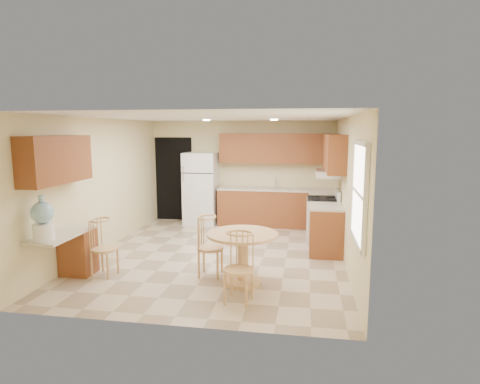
% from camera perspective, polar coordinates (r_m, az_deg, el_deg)
% --- Properties ---
extents(floor, '(5.50, 5.50, 0.00)m').
position_cam_1_polar(floor, '(7.51, -3.05, -8.89)').
color(floor, tan).
rests_on(floor, ground).
extents(ceiling, '(4.50, 5.50, 0.02)m').
position_cam_1_polar(ceiling, '(7.16, -3.22, 10.54)').
color(ceiling, white).
rests_on(ceiling, wall_back).
extents(wall_back, '(4.50, 0.02, 2.50)m').
position_cam_1_polar(wall_back, '(9.91, 0.27, 2.83)').
color(wall_back, beige).
rests_on(wall_back, floor).
extents(wall_front, '(4.50, 0.02, 2.50)m').
position_cam_1_polar(wall_front, '(4.63, -10.44, -4.21)').
color(wall_front, beige).
rests_on(wall_front, floor).
extents(wall_left, '(0.02, 5.50, 2.50)m').
position_cam_1_polar(wall_left, '(8.02, -19.05, 0.93)').
color(wall_left, beige).
rests_on(wall_left, floor).
extents(wall_right, '(0.02, 5.50, 2.50)m').
position_cam_1_polar(wall_right, '(7.10, 14.90, 0.16)').
color(wall_right, beige).
rests_on(wall_right, floor).
extents(doorway, '(0.90, 0.02, 2.10)m').
position_cam_1_polar(doorway, '(10.34, -9.37, 1.84)').
color(doorway, black).
rests_on(doorway, floor).
extents(base_cab_back, '(2.75, 0.60, 0.87)m').
position_cam_1_polar(base_cab_back, '(9.64, 5.13, -2.28)').
color(base_cab_back, brown).
rests_on(base_cab_back, floor).
extents(counter_back, '(2.75, 0.63, 0.04)m').
position_cam_1_polar(counter_back, '(9.56, 5.17, 0.40)').
color(counter_back, beige).
rests_on(counter_back, base_cab_back).
extents(base_cab_right_a, '(0.60, 0.59, 0.87)m').
position_cam_1_polar(base_cab_right_a, '(9.04, 11.68, -3.16)').
color(base_cab_right_a, brown).
rests_on(base_cab_right_a, floor).
extents(counter_right_a, '(0.63, 0.59, 0.04)m').
position_cam_1_polar(counter_right_a, '(8.96, 11.77, -0.32)').
color(counter_right_a, beige).
rests_on(counter_right_a, base_cab_right_a).
extents(base_cab_right_b, '(0.60, 0.80, 0.87)m').
position_cam_1_polar(base_cab_right_b, '(7.63, 12.12, -5.40)').
color(base_cab_right_b, brown).
rests_on(base_cab_right_b, floor).
extents(counter_right_b, '(0.63, 0.80, 0.04)m').
position_cam_1_polar(counter_right_b, '(7.53, 12.23, -2.05)').
color(counter_right_b, beige).
rests_on(counter_right_b, base_cab_right_b).
extents(upper_cab_back, '(2.75, 0.33, 0.70)m').
position_cam_1_polar(upper_cab_back, '(9.61, 5.31, 6.19)').
color(upper_cab_back, brown).
rests_on(upper_cab_back, wall_back).
extents(upper_cab_right, '(0.33, 2.42, 0.70)m').
position_cam_1_polar(upper_cab_right, '(8.23, 13.11, 5.57)').
color(upper_cab_right, brown).
rests_on(upper_cab_right, wall_right).
extents(upper_cab_left, '(0.33, 1.40, 0.70)m').
position_cam_1_polar(upper_cab_left, '(6.51, -24.67, 4.21)').
color(upper_cab_left, brown).
rests_on(upper_cab_left, wall_left).
extents(sink, '(0.78, 0.44, 0.01)m').
position_cam_1_polar(sink, '(9.56, 5.02, 0.53)').
color(sink, silver).
rests_on(sink, counter_back).
extents(range_hood, '(0.50, 0.76, 0.14)m').
position_cam_1_polar(range_hood, '(8.23, 12.43, 2.59)').
color(range_hood, silver).
rests_on(range_hood, upper_cab_right).
extents(desk_pedestal, '(0.48, 0.42, 0.72)m').
position_cam_1_polar(desk_pedestal, '(6.95, -22.01, -7.89)').
color(desk_pedestal, brown).
rests_on(desk_pedestal, floor).
extents(desk_top, '(0.50, 1.20, 0.04)m').
position_cam_1_polar(desk_top, '(6.54, -23.92, -5.50)').
color(desk_top, beige).
rests_on(desk_top, desk_pedestal).
extents(window, '(0.06, 1.12, 1.30)m').
position_cam_1_polar(window, '(5.24, 16.70, -0.13)').
color(window, white).
rests_on(window, wall_right).
extents(can_light_a, '(0.14, 0.14, 0.02)m').
position_cam_1_polar(can_light_a, '(8.44, -4.80, 10.15)').
color(can_light_a, white).
rests_on(can_light_a, ceiling).
extents(can_light_b, '(0.14, 0.14, 0.02)m').
position_cam_1_polar(can_light_b, '(8.22, 4.87, 10.19)').
color(can_light_b, white).
rests_on(can_light_b, ceiling).
extents(refrigerator, '(0.77, 0.75, 1.75)m').
position_cam_1_polar(refrigerator, '(9.82, -5.54, 0.51)').
color(refrigerator, white).
rests_on(refrigerator, floor).
extents(stove, '(0.65, 0.76, 1.09)m').
position_cam_1_polar(stove, '(8.38, 11.70, -3.88)').
color(stove, white).
rests_on(stove, floor).
extents(dining_table, '(1.05, 1.05, 0.78)m').
position_cam_1_polar(dining_table, '(6.01, 0.35, -8.33)').
color(dining_table, tan).
rests_on(dining_table, floor).
extents(chair_table_a, '(0.42, 0.54, 0.94)m').
position_cam_1_polar(chair_table_a, '(6.25, -4.45, -7.06)').
color(chair_table_a, tan).
rests_on(chair_table_a, floor).
extents(chair_table_b, '(0.41, 0.42, 0.93)m').
position_cam_1_polar(chair_table_b, '(5.29, -0.36, -10.07)').
color(chair_table_b, tan).
rests_on(chair_table_b, floor).
extents(chair_desk, '(0.40, 0.51, 0.90)m').
position_cam_1_polar(chair_desk, '(6.61, -19.16, -6.91)').
color(chair_desk, tan).
rests_on(chair_desk, floor).
extents(water_crock, '(0.31, 0.31, 0.63)m').
position_cam_1_polar(water_crock, '(6.14, -26.23, -3.62)').
color(water_crock, white).
rests_on(water_crock, desk_top).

